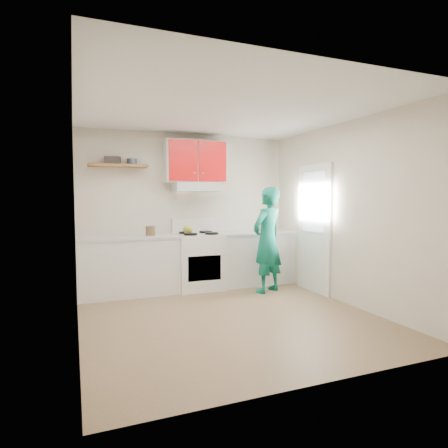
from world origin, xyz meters
name	(u,v)px	position (x,y,z in m)	size (l,w,h in m)	color
floor	(229,317)	(0.00, 0.00, 0.00)	(3.80, 3.80, 0.00)	brown
ceiling	(229,110)	(0.00, 0.00, 2.60)	(3.60, 3.80, 0.04)	white
back_wall	(187,210)	(0.00, 1.90, 1.30)	(3.60, 0.04, 2.60)	beige
front_wall	(321,226)	(0.00, -1.90, 1.30)	(3.60, 0.04, 2.60)	beige
left_wall	(75,218)	(-1.80, 0.00, 1.30)	(0.04, 3.80, 2.60)	beige
right_wall	(345,213)	(1.80, 0.00, 1.30)	(0.04, 3.80, 2.60)	beige
door	(314,229)	(1.78, 0.70, 1.02)	(0.05, 0.85, 2.05)	white
door_glass	(313,202)	(1.75, 0.70, 1.45)	(0.01, 0.55, 0.95)	white
counter_left	(128,266)	(-1.04, 1.60, 0.45)	(1.52, 0.60, 0.90)	silver
counter_right	(254,258)	(1.14, 1.60, 0.45)	(1.32, 0.60, 0.90)	silver
stove	(198,261)	(0.10, 1.57, 0.46)	(0.76, 0.65, 0.92)	white
range_hood	(196,187)	(0.10, 1.68, 1.70)	(0.76, 0.44, 0.15)	silver
upper_cabinets	(195,162)	(0.10, 1.73, 2.12)	(1.02, 0.33, 0.70)	red
shelf	(118,166)	(-1.15, 1.75, 2.02)	(0.90, 0.30, 0.04)	brown
books	(113,160)	(-1.23, 1.75, 2.10)	(0.23, 0.16, 0.12)	#3C3537
tin	(132,162)	(-0.94, 1.75, 2.09)	(0.16, 0.16, 0.10)	#333D4C
kettle	(188,230)	(-0.06, 1.63, 0.99)	(0.17, 0.17, 0.14)	olive
crock	(150,231)	(-0.69, 1.58, 0.99)	(0.14, 0.14, 0.17)	#513B23
cutting_board	(248,233)	(0.99, 1.55, 0.91)	(0.32, 0.24, 0.02)	olive
silicone_mat	(266,232)	(1.40, 1.64, 0.90)	(0.33, 0.28, 0.01)	red
person	(267,240)	(1.06, 0.96, 0.84)	(0.62, 0.40, 1.69)	#0B6B54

